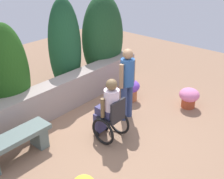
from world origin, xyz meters
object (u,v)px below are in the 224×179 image
at_px(person_in_wheelchair, 109,111).
at_px(flower_pot_red_accent, 131,89).
at_px(person_standing_companion, 127,80).
at_px(stone_bench, 15,144).
at_px(flower_pot_purple_near, 189,97).

bearing_deg(person_in_wheelchair, flower_pot_red_accent, 17.23).
distance_m(person_in_wheelchair, person_standing_companion, 0.91).
xyz_separation_m(stone_bench, person_standing_companion, (2.42, -0.66, 0.62)).
xyz_separation_m(person_standing_companion, flower_pot_red_accent, (0.74, 0.44, -0.63)).
relative_size(person_standing_companion, flower_pot_red_accent, 3.02).
height_order(person_standing_companion, flower_pot_red_accent, person_standing_companion).
bearing_deg(person_standing_companion, person_in_wheelchair, -157.61).
bearing_deg(person_in_wheelchair, stone_bench, 145.84).
relative_size(person_in_wheelchair, flower_pot_purple_near, 2.71).
height_order(flower_pot_purple_near, flower_pot_red_accent, flower_pot_red_accent).
distance_m(person_in_wheelchair, flower_pot_purple_near, 2.31).
bearing_deg(flower_pot_purple_near, person_standing_companion, 148.43).
distance_m(person_standing_companion, flower_pot_purple_near, 1.74).
bearing_deg(flower_pot_purple_near, flower_pot_red_accent, 116.36).
relative_size(stone_bench, person_standing_companion, 0.84).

